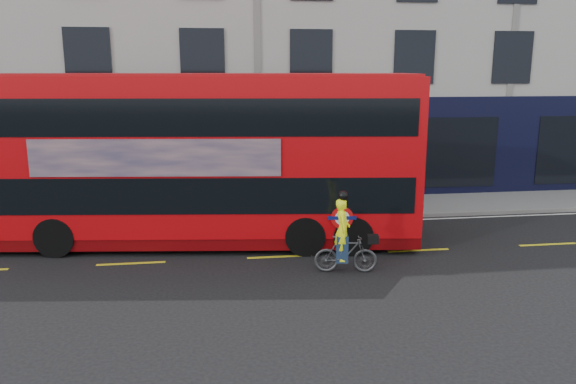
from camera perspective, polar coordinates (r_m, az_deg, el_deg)
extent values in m
plane|color=black|center=(14.21, -0.10, -8.56)|extent=(120.00, 120.00, 0.00)
cube|color=slate|center=(20.35, -2.59, -1.86)|extent=(60.00, 3.00, 0.12)
cube|color=slate|center=(18.91, -2.16, -2.97)|extent=(60.00, 0.12, 0.13)
cube|color=#A29F98|center=(26.31, -4.15, 17.70)|extent=(50.00, 10.00, 15.00)
cube|color=black|center=(21.42, -3.01, 4.15)|extent=(50.00, 0.08, 4.00)
cube|color=silver|center=(18.64, -2.07, -3.39)|extent=(58.00, 0.10, 0.01)
cube|color=#C1070C|center=(16.47, -8.52, 3.94)|extent=(12.46, 4.22, 4.39)
cube|color=#600306|center=(16.97, -8.27, -3.96)|extent=(12.45, 4.17, 0.33)
cube|color=black|center=(16.64, -8.42, 0.63)|extent=(11.98, 4.20, 1.00)
cube|color=black|center=(16.34, -8.65, 7.89)|extent=(11.98, 4.20, 1.00)
cube|color=#9F0B0F|center=(16.29, -8.78, 11.67)|extent=(12.20, 4.08, 0.09)
cube|color=black|center=(16.97, 12.56, 0.70)|extent=(0.34, 2.48, 1.00)
cube|color=black|center=(16.68, 12.91, 7.81)|extent=(0.34, 2.48, 1.00)
cube|color=tan|center=(15.26, -13.36, 3.39)|extent=(6.62, 0.84, 1.00)
cylinder|color=red|center=(15.36, 5.52, -2.63)|extent=(0.62, 0.09, 0.62)
cylinder|color=white|center=(15.35, 5.52, -2.64)|extent=(0.40, 0.07, 0.40)
cube|color=#0C1459|center=(15.35, 5.52, -2.64)|extent=(0.77, 0.11, 0.10)
cylinder|color=black|center=(16.90, 6.07, -3.19)|extent=(1.44, 2.94, 1.11)
cylinder|color=black|center=(16.79, 1.54, -3.22)|extent=(1.44, 2.94, 1.11)
cylinder|color=black|center=(17.87, -21.13, -3.12)|extent=(1.44, 2.94, 1.11)
imported|color=#404345|center=(14.39, 5.89, -6.30)|extent=(1.66, 0.71, 0.96)
imported|color=#ECFA13|center=(14.19, 5.55, -3.81)|extent=(0.47, 0.63, 1.58)
cube|color=black|center=(14.34, 8.62, -4.75)|extent=(0.31, 0.26, 0.22)
cube|color=#1B2D4A|center=(14.34, 5.51, -5.71)|extent=(0.35, 0.42, 0.69)
sphere|color=black|center=(13.97, 5.62, -0.38)|extent=(0.26, 0.26, 0.26)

